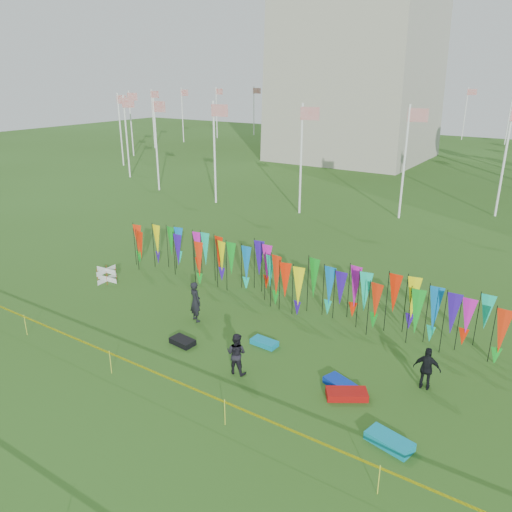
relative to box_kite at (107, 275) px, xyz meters
The scene contains 13 objects.
ground 9.31m from the box_kite, 24.54° to the right, with size 160.00×160.00×0.00m, color #2A4C15.
flagpole_ring 44.63m from the box_kite, 97.15° to the left, with size 57.40×56.16×8.00m.
banner_row 9.24m from the box_kite, 17.58° to the left, with size 18.64×0.64×2.39m.
caution_tape_near 9.94m from the box_kite, 33.92° to the right, with size 26.00×0.02×0.90m.
box_kite is the anchor object (origin of this frame).
person_left 6.59m from the box_kite, ahead, with size 0.65×0.47×1.77m, color black.
person_mid 10.72m from the box_kite, 16.66° to the right, with size 0.74×0.46×1.53m, color black.
person_right 16.08m from the box_kite, ahead, with size 0.89×0.51×1.52m, color black.
kite_bag_turquoise 10.11m from the box_kite, ahead, with size 1.03×0.52×0.21m, color #0C8EB7.
kite_bag_blue 13.82m from the box_kite, ahead, with size 1.12×0.58×0.23m, color #0B2FB6.
kite_bag_red 14.28m from the box_kite, ahead, with size 1.32×0.61×0.24m, color #B00F0B.
kite_bag_black 7.82m from the box_kite, 19.64° to the right, with size 0.97×0.56×0.22m, color black.
kite_bag_teal 16.43m from the box_kite, 12.89° to the right, with size 1.32×0.63×0.25m, color #0C94B3.
Camera 1 is at (10.70, -11.44, 9.90)m, focal length 35.00 mm.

